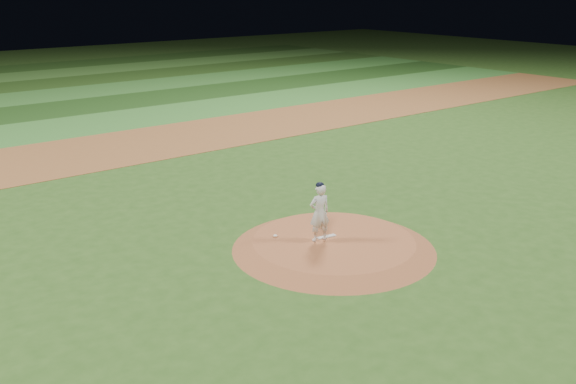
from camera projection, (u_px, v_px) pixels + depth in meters
The scene contains 9 objects.
ground at pixel (333, 249), 17.38m from camera, with size 120.00×120.00×0.00m, color #2D541B.
infield_dirt_band at pixel (118, 148), 27.84m from camera, with size 70.00×6.00×0.02m, color brown.
outfield_stripe_0 at pixel (72, 127), 31.95m from camera, with size 70.00×5.00×0.02m, color #357A2C.
outfield_stripe_1 at pixel (39, 111), 35.69m from camera, with size 70.00×5.00×0.02m, color #1D4415.
outfield_stripe_2 at pixel (13, 99), 39.43m from camera, with size 70.00×5.00×0.02m, color #327229.
pitchers_mound at pixel (334, 244), 17.34m from camera, with size 5.50×5.50×0.25m, color #A05831.
pitching_rubber at pixel (327, 237), 17.50m from camera, with size 0.55×0.14×0.03m, color silver.
rosin_bag at pixel (275, 236), 17.51m from camera, with size 0.12×0.12×0.06m, color white.
pitcher_on_mound at pixel (319, 212), 17.03m from camera, with size 0.65×0.50×1.64m.
Camera 1 is at (-10.86, -11.85, 6.89)m, focal length 40.00 mm.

